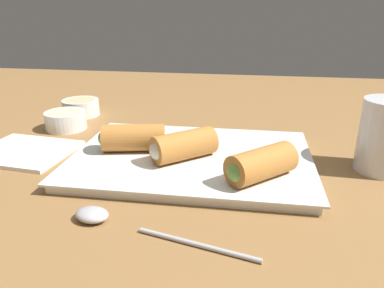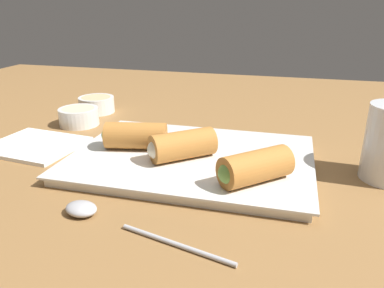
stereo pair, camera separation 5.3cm
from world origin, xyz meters
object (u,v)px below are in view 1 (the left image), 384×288
(dipping_bowl_far, at_px, (81,107))
(serving_plate, at_px, (192,159))
(spoon, at_px, (108,219))
(napkin, at_px, (25,152))
(dipping_bowl_near, at_px, (66,120))

(dipping_bowl_far, bearing_deg, serving_plate, -38.28)
(spoon, xyz_separation_m, napkin, (-0.20, 0.17, -0.00))
(dipping_bowl_far, bearing_deg, dipping_bowl_near, -83.58)
(spoon, bearing_deg, serving_plate, 69.31)
(serving_plate, distance_m, dipping_bowl_near, 0.29)
(dipping_bowl_near, bearing_deg, spoon, -56.73)
(dipping_bowl_near, xyz_separation_m, spoon, (0.19, -0.29, -0.01))
(dipping_bowl_near, height_order, napkin, dipping_bowl_near)
(serving_plate, height_order, dipping_bowl_near, dipping_bowl_near)
(serving_plate, height_order, spoon, serving_plate)
(spoon, height_order, napkin, spoon)
(serving_plate, bearing_deg, napkin, -179.78)
(napkin, bearing_deg, spoon, -40.21)
(dipping_bowl_near, bearing_deg, dipping_bowl_far, 96.42)
(dipping_bowl_far, height_order, spoon, dipping_bowl_far)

